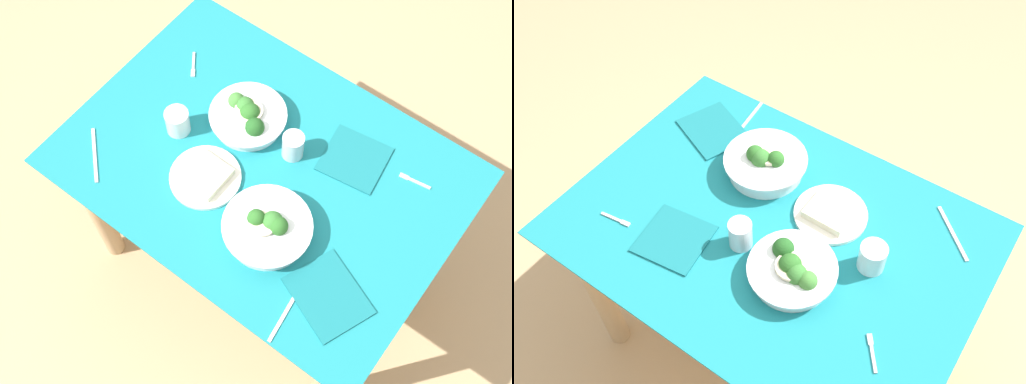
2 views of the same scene
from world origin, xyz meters
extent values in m
plane|color=tan|center=(0.00, 0.00, 0.00)|extent=(6.00, 6.00, 0.00)
cube|color=#197A84|center=(0.00, 0.00, 0.71)|extent=(1.16, 0.83, 0.01)
cube|color=tan|center=(0.00, 0.00, 0.70)|extent=(1.12, 0.80, 0.02)
cylinder|color=tan|center=(-0.48, -0.32, 0.34)|extent=(0.07, 0.07, 0.69)
cylinder|color=tan|center=(0.48, -0.32, 0.34)|extent=(0.07, 0.07, 0.69)
cylinder|color=tan|center=(-0.48, 0.32, 0.34)|extent=(0.07, 0.07, 0.69)
cylinder|color=tan|center=(0.48, 0.32, 0.34)|extent=(0.07, 0.07, 0.69)
cylinder|color=white|center=(-0.14, 0.17, 0.74)|extent=(0.22, 0.22, 0.05)
cylinder|color=white|center=(-0.14, 0.17, 0.77)|extent=(0.25, 0.25, 0.01)
sphere|color=#286023|center=(-0.17, 0.15, 0.79)|extent=(0.05, 0.05, 0.05)
sphere|color=#286023|center=(-0.11, 0.17, 0.79)|extent=(0.05, 0.05, 0.05)
sphere|color=#33702D|center=(-0.15, 0.15, 0.78)|extent=(0.06, 0.06, 0.06)
cylinder|color=beige|center=(-0.13, 0.17, 0.79)|extent=(0.08, 0.08, 0.01)
cylinder|color=white|center=(0.13, -0.10, 0.74)|extent=(0.21, 0.21, 0.04)
cylinder|color=white|center=(0.13, -0.10, 0.76)|extent=(0.24, 0.24, 0.01)
sphere|color=#3D7A33|center=(0.18, -0.11, 0.77)|extent=(0.05, 0.05, 0.05)
sphere|color=#1E511E|center=(0.08, -0.07, 0.77)|extent=(0.06, 0.06, 0.06)
sphere|color=#33702D|center=(0.15, -0.11, 0.77)|extent=(0.06, 0.06, 0.06)
sphere|color=#1E511E|center=(0.12, -0.10, 0.76)|extent=(0.04, 0.04, 0.04)
sphere|color=#286023|center=(0.12, -0.10, 0.77)|extent=(0.06, 0.06, 0.06)
cylinder|color=beige|center=(0.13, -0.10, 0.77)|extent=(0.09, 0.09, 0.01)
cylinder|color=silver|center=(0.11, 0.13, 0.72)|extent=(0.21, 0.21, 0.01)
cube|color=beige|center=(0.11, 0.13, 0.74)|extent=(0.13, 0.12, 0.02)
cylinder|color=silver|center=(0.28, 0.05, 0.76)|extent=(0.07, 0.07, 0.08)
cylinder|color=silver|center=(-0.04, -0.09, 0.76)|extent=(0.07, 0.07, 0.09)
cube|color=#B7B7BC|center=(-0.40, -0.23, 0.72)|extent=(0.07, 0.02, 0.00)
cube|color=#B7B7BC|center=(-0.35, -0.22, 0.72)|extent=(0.03, 0.02, 0.00)
cube|color=#B7B7BC|center=(0.41, -0.17, 0.72)|extent=(0.05, 0.06, 0.00)
cube|color=#B7B7BC|center=(0.38, -0.14, 0.72)|extent=(0.03, 0.03, 0.00)
cube|color=#B7B7BC|center=(0.42, 0.27, 0.72)|extent=(0.14, 0.14, 0.00)
cube|color=#B7B7BC|center=(-0.31, 0.31, 0.72)|extent=(0.03, 0.20, 0.00)
cube|color=#156870|center=(-0.20, -0.18, 0.72)|extent=(0.20, 0.20, 0.01)
cube|color=#156870|center=(-0.38, 0.21, 0.72)|extent=(0.26, 0.24, 0.01)
camera|label=1|loc=(-0.56, 0.77, 2.40)|focal=45.99mm
camera|label=2|loc=(0.51, -0.74, 1.98)|focal=38.93mm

